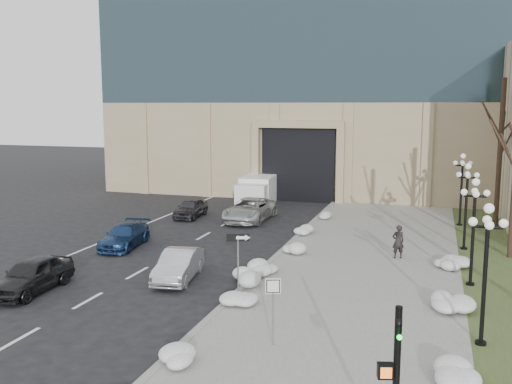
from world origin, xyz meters
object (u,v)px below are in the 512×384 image
(car_b, at_px, (179,265))
(pedestrian, at_px, (398,242))
(car_d, at_px, (250,210))
(car_c, at_px, (125,236))
(keep_sign, at_px, (273,297))
(car_e, at_px, (191,208))
(lamppost_d, at_px, (462,180))
(box_truck, at_px, (259,190))
(car_a, at_px, (32,275))
(lamppost_c, at_px, (467,195))
(one_way_sign, at_px, (242,245))
(lamppost_a, at_px, (486,256))
(lamppost_b, at_px, (474,218))

(car_b, height_order, pedestrian, pedestrian)
(car_b, xyz_separation_m, car_d, (-1.09, 13.54, 0.09))
(car_c, xyz_separation_m, keep_sign, (11.50, -10.37, 1.10))
(car_e, xyz_separation_m, lamppost_d, (17.91, 2.35, 2.41))
(car_b, relative_size, box_truck, 0.58)
(car_a, xyz_separation_m, lamppost_c, (17.69, 12.74, 2.35))
(car_c, xyz_separation_m, one_way_sign, (8.90, -5.83, 1.55))
(lamppost_a, xyz_separation_m, lamppost_b, (0.00, 6.50, 0.00))
(lamppost_c, distance_m, lamppost_d, 6.50)
(car_d, height_order, lamppost_d, lamppost_d)
(car_c, xyz_separation_m, lamppost_d, (17.94, 11.27, 2.45))
(pedestrian, xyz_separation_m, lamppost_d, (3.29, 9.52, 2.10))
(lamppost_b, bearing_deg, car_d, 141.75)
(pedestrian, relative_size, one_way_sign, 0.65)
(keep_sign, xyz_separation_m, lamppost_b, (6.44, 8.63, 1.35))
(car_e, height_order, lamppost_c, lamppost_c)
(lamppost_a, bearing_deg, car_b, 163.64)
(one_way_sign, distance_m, lamppost_a, 9.40)
(car_e, xyz_separation_m, one_way_sign, (8.87, -14.74, 1.52))
(car_a, distance_m, one_way_sign, 9.02)
(keep_sign, bearing_deg, car_a, 147.98)
(car_c, distance_m, lamppost_d, 21.32)
(car_b, bearing_deg, keep_sign, -52.50)
(pedestrian, relative_size, keep_sign, 0.73)
(lamppost_b, bearing_deg, car_e, 149.27)
(car_a, xyz_separation_m, car_e, (-0.22, 16.88, -0.07))
(keep_sign, bearing_deg, pedestrian, 55.47)
(lamppost_d, bearing_deg, car_d, -170.43)
(lamppost_a, bearing_deg, lamppost_c, 90.00)
(pedestrian, bearing_deg, car_c, -16.79)
(lamppost_b, relative_size, lamppost_c, 1.00)
(box_truck, height_order, lamppost_d, lamppost_d)
(car_b, relative_size, lamppost_c, 0.86)
(lamppost_c, bearing_deg, box_truck, 143.10)
(pedestrian, height_order, box_truck, box_truck)
(car_e, bearing_deg, car_c, -94.18)
(lamppost_a, distance_m, lamppost_d, 19.50)
(lamppost_d, bearing_deg, lamppost_c, -90.00)
(pedestrian, height_order, lamppost_b, lamppost_b)
(lamppost_b, bearing_deg, car_a, -160.58)
(keep_sign, bearing_deg, car_d, 90.30)
(car_a, relative_size, car_b, 1.04)
(car_e, relative_size, lamppost_a, 0.81)
(car_b, distance_m, lamppost_b, 13.04)
(lamppost_b, bearing_deg, car_b, -167.24)
(car_c, relative_size, lamppost_b, 0.91)
(car_e, bearing_deg, car_b, -72.13)
(car_c, bearing_deg, keep_sign, -49.62)
(car_b, xyz_separation_m, lamppost_d, (12.50, 15.83, 2.40))
(car_b, distance_m, lamppost_d, 20.31)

